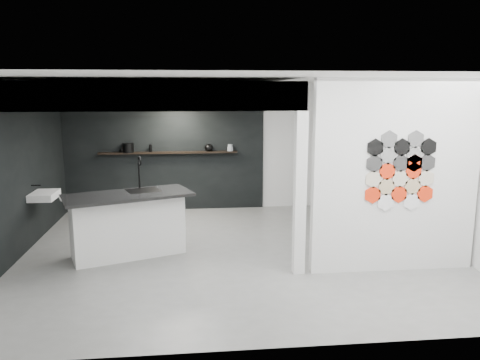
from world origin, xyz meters
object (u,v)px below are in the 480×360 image
(utensil_cup, at_px, (122,150))
(glass_bowl, at_px, (230,149))
(partition_panel, at_px, (396,177))
(bottle_dark, at_px, (150,148))
(wall_basin, at_px, (44,195))
(glass_vase, at_px, (230,148))
(stockpot, at_px, (128,148))
(kettle, at_px, (209,148))
(kitchen_island, at_px, (128,223))

(utensil_cup, bearing_deg, glass_bowl, 0.00)
(partition_panel, height_order, bottle_dark, partition_panel)
(wall_basin, xyz_separation_m, utensil_cup, (1.04, 2.07, 0.52))
(bottle_dark, bearing_deg, utensil_cup, 180.00)
(utensil_cup, bearing_deg, glass_vase, 0.00)
(glass_bowl, distance_m, glass_vase, 0.03)
(partition_panel, height_order, glass_vase, partition_panel)
(glass_bowl, distance_m, bottle_dark, 1.74)
(stockpot, bearing_deg, kettle, 0.00)
(kettle, xyz_separation_m, bottle_dark, (-1.26, 0.00, 0.00))
(kettle, distance_m, glass_vase, 0.47)
(kitchen_island, distance_m, bottle_dark, 2.98)
(kettle, relative_size, bottle_dark, 1.16)
(partition_panel, relative_size, bottle_dark, 17.12)
(kettle, bearing_deg, glass_bowl, 16.25)
(kitchen_island, xyz_separation_m, kettle, (1.41, 2.85, 0.87))
(glass_bowl, xyz_separation_m, glass_vase, (0.00, 0.00, 0.03))
(bottle_dark, relative_size, utensil_cup, 1.75)
(kitchen_island, relative_size, glass_bowl, 16.56)
(kettle, height_order, glass_bowl, kettle)
(wall_basin, distance_m, glass_bowl, 4.00)
(kettle, relative_size, utensil_cup, 2.04)
(wall_basin, relative_size, stockpot, 2.46)
(wall_basin, relative_size, kettle, 3.16)
(glass_bowl, bearing_deg, utensil_cup, 180.00)
(partition_panel, relative_size, kettle, 14.76)
(stockpot, relative_size, utensil_cup, 2.61)
(kitchen_island, bearing_deg, kettle, 43.26)
(glass_vase, bearing_deg, kettle, 180.00)
(glass_bowl, bearing_deg, wall_basin, -148.65)
(kitchen_island, height_order, bottle_dark, kitchen_island)
(kettle, height_order, bottle_dark, bottle_dark)
(stockpot, relative_size, bottle_dark, 1.49)
(kettle, distance_m, utensil_cup, 1.87)
(stockpot, bearing_deg, kitchen_island, -83.47)
(wall_basin, bearing_deg, glass_bowl, 31.35)
(kitchen_island, xyz_separation_m, bottle_dark, (0.15, 2.85, 0.87))
(kitchen_island, xyz_separation_m, utensil_cup, (-0.46, 2.85, 0.84))
(stockpot, xyz_separation_m, glass_bowl, (2.21, 0.00, -0.05))
(stockpot, height_order, kettle, stockpot)
(kitchen_island, bearing_deg, glass_bowl, 36.14)
(partition_panel, bearing_deg, utensil_cup, 138.85)
(wall_basin, bearing_deg, bottle_dark, 51.31)
(kettle, relative_size, glass_bowl, 1.47)
(glass_vase, xyz_separation_m, utensil_cup, (-2.35, 0.00, -0.03))
(partition_panel, relative_size, glass_bowl, 21.76)
(partition_panel, relative_size, kitchen_island, 1.31)
(partition_panel, distance_m, glass_bowl, 4.39)
(bottle_dark, distance_m, utensil_cup, 0.61)
(glass_vase, bearing_deg, kitchen_island, -123.50)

